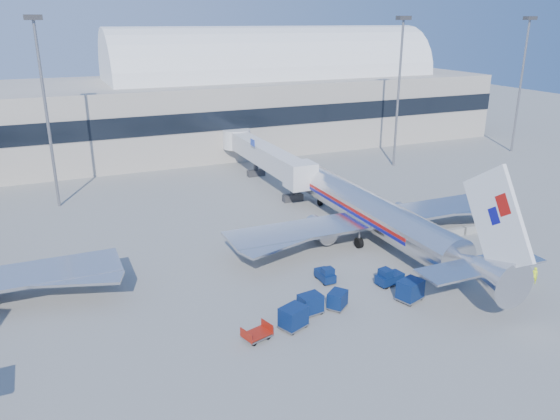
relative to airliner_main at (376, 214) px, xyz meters
name	(u,v)px	position (x,y,z in m)	size (l,w,h in m)	color
ground	(309,274)	(-10.00, -4.51, -2.93)	(260.00, 260.00, 0.00)	gray
terminal	(87,112)	(-23.60, 51.46, 4.60)	(170.00, 28.15, 21.00)	#B2AA9E
airliner_main	(376,214)	(0.00, 0.00, 0.00)	(32.00, 37.26, 12.07)	silver
jetbridge_near	(261,153)	(-2.40, 26.30, 1.00)	(4.40, 27.50, 6.25)	silver
mast_west	(43,86)	(-30.00, 25.49, 11.87)	(2.00, 1.20, 22.60)	slate
mast_east	(400,70)	(20.00, 25.49, 11.87)	(2.00, 1.20, 22.60)	slate
mast_far_east	(523,65)	(45.00, 25.49, 11.87)	(2.00, 1.20, 22.60)	slate
barrier_near	(451,233)	(8.00, -2.51, -2.48)	(3.00, 0.55, 0.90)	#9E9E96
barrier_mid	(476,229)	(11.30, -2.51, -2.48)	(3.00, 0.55, 0.90)	#9E9E96
barrier_far	(499,224)	(14.60, -2.51, -2.48)	(3.00, 0.55, 0.90)	#9E9E96
tug_lead	(389,277)	(-4.53, -9.14, -2.20)	(2.61, 1.59, 1.59)	#091C49
tug_right	(437,265)	(1.12, -8.68, -2.32)	(2.28, 1.84, 1.33)	#091C49
tug_left	(325,275)	(-9.32, -6.35, -2.27)	(1.12, 2.23, 1.45)	#091C49
cart_train_a	(337,299)	(-10.70, -10.97, -2.14)	(2.09, 2.03, 1.47)	#091C49
cart_train_b	(310,304)	(-13.08, -10.85, -2.06)	(2.02, 1.65, 1.63)	#091C49
cart_train_c	(293,317)	(-15.24, -12.28, -1.98)	(2.44, 2.18, 1.77)	#091C49
cart_solo_near	(410,290)	(-4.58, -12.24, -1.95)	(2.46, 2.15, 1.83)	#091C49
cart_solo_far	(466,263)	(3.58, -9.71, -2.14)	(1.81, 1.47, 1.47)	#091C49
cart_open_red	(257,335)	(-18.32, -12.64, -2.54)	(2.33, 1.93, 0.54)	slate
ramp_worker	(534,275)	(7.37, -14.05, -2.15)	(0.57, 0.37, 1.55)	#BDE718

